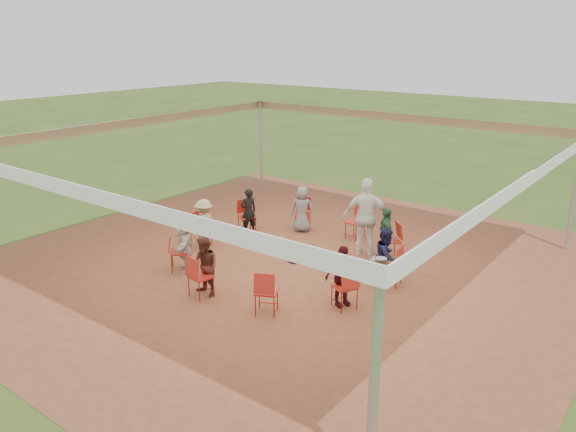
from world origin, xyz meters
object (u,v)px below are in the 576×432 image
Objects in this scene: person_seated_5 at (184,244)px; cable_coil at (295,261)px; person_seated_7 at (342,276)px; laptop at (378,257)px; chair_6 at (180,252)px; person_seated_6 at (205,267)px; chair_1 at (390,241)px; standing_person at (367,217)px; person_seated_0 at (386,256)px; person_seated_4 at (204,224)px; chair_4 at (247,217)px; chair_2 at (355,222)px; chair_0 at (391,265)px; chair_8 at (266,292)px; person_seated_3 at (248,211)px; person_seated_2 at (302,209)px; chair_3 at (303,214)px; chair_9 at (345,287)px; person_seated_1 at (386,234)px; chair_7 at (201,277)px; chair_5 at (201,230)px.

person_seated_5 is 3.13× the size of cable_coil.
laptop is (0.04, 1.42, -0.04)m from person_seated_7.
chair_6 is 1.52m from person_seated_6.
chair_1 is 1.48m from laptop.
standing_person reaches higher than chair_1.
person_seated_5 is (-3.98, -2.11, 0.00)m from person_seated_0.
person_seated_4 is 3.13× the size of cable_coil.
person_seated_7 is at bearing 90.00° from chair_4.
person_seated_5 is at bearing 72.46° from chair_2.
chair_0 and chair_8 have the same top height.
chair_1 is at bearing 127.03° from person_seated_3.
standing_person reaches higher than person_seated_4.
chair_4 is 0.72× the size of person_seated_2.
chair_4 is at bearing 72.00° from chair_0.
chair_2 is 1.54m from chair_3.
person_seated_3 is at bearing 159.16° from cable_coil.
chair_3 is at bearing 90.00° from chair_8.
chair_9 is at bearing -30.88° from cable_coil.
person_seated_4 is (-4.79, -0.84, 0.19)m from chair_0.
person_seated_6 reaches higher than chair_8.
chair_8 is 1.54m from chair_9.
person_seated_1 reaches higher than chair_6.
chair_1 and chair_9 have the same top height.
person_seated_6 is 2.66m from cable_coil.
person_seated_0 and person_seated_2 have the same top height.
person_seated_2 reaches higher than chair_7.
person_seated_1 reaches higher than chair_5.
chair_5 is at bearing 126.00° from chair_8.
chair_0 is 1.00× the size of chair_5.
chair_2 is 4.03m from chair_9.
laptop is at bearing 24.44° from person_seated_7.
cable_coil is at bearing 85.13° from chair_0.
chair_5 is 0.72× the size of person_seated_1.
chair_6 is at bearing -90.00° from person_seated_5.
chair_3 is 1.54m from chair_4.
laptop is at bearing 56.55° from chair_7.
chair_0 is at bearing 162.00° from chair_1.
chair_1 is at bearing -90.00° from person_seated_1.
chair_2 is 2.93m from chair_4.
chair_1 is 4.63m from person_seated_6.
chair_5 is 4.63m from person_seated_7.
chair_3 is 1.00× the size of chair_8.
person_seated_1 and person_seated_5 have the same top height.
chair_2 is at bearing 36.00° from chair_0.
chair_9 is at bearing 108.00° from chair_3.
chair_2 is 2.77m from laptop.
person_seated_7 is (0.48, -2.74, 0.00)m from person_seated_1.
chair_2 and chair_8 have the same top height.
chair_1 is at bearing 144.00° from chair_3.
person_seated_0 and person_seated_5 have the same top height.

